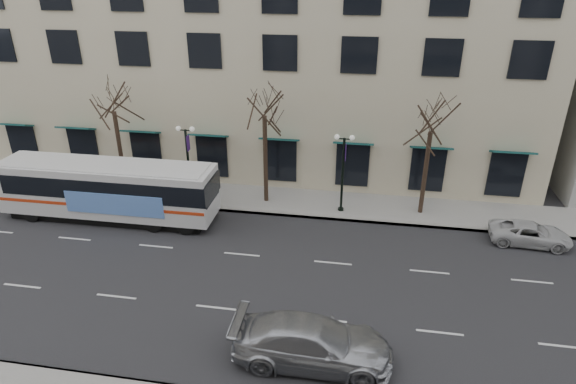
% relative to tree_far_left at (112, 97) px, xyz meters
% --- Properties ---
extents(ground, '(160.00, 160.00, 0.00)m').
position_rel_tree_far_left_xyz_m(ground, '(10.00, -8.80, -6.70)').
color(ground, black).
rests_on(ground, ground).
extents(sidewalk_far, '(80.00, 4.00, 0.15)m').
position_rel_tree_far_left_xyz_m(sidewalk_far, '(15.00, 0.20, -6.62)').
color(sidewalk_far, gray).
rests_on(sidewalk_far, ground).
extents(tree_far_left, '(3.60, 3.60, 8.34)m').
position_rel_tree_far_left_xyz_m(tree_far_left, '(0.00, 0.00, 0.00)').
color(tree_far_left, black).
rests_on(tree_far_left, ground).
extents(tree_far_mid, '(3.60, 3.60, 8.55)m').
position_rel_tree_far_left_xyz_m(tree_far_mid, '(10.00, 0.00, 0.21)').
color(tree_far_mid, black).
rests_on(tree_far_mid, ground).
extents(tree_far_right, '(3.60, 3.60, 8.06)m').
position_rel_tree_far_left_xyz_m(tree_far_right, '(20.00, 0.00, -0.28)').
color(tree_far_right, black).
rests_on(tree_far_right, ground).
extents(lamp_post_left, '(1.22, 0.45, 5.21)m').
position_rel_tree_far_left_xyz_m(lamp_post_left, '(5.01, -0.60, -3.75)').
color(lamp_post_left, black).
rests_on(lamp_post_left, ground).
extents(lamp_post_right, '(1.22, 0.45, 5.21)m').
position_rel_tree_far_left_xyz_m(lamp_post_right, '(15.01, -0.60, -3.75)').
color(lamp_post_right, black).
rests_on(lamp_post_right, ground).
extents(city_bus, '(13.35, 3.00, 3.62)m').
position_rel_tree_far_left_xyz_m(city_bus, '(1.00, -3.67, -4.72)').
color(city_bus, silver).
rests_on(city_bus, ground).
extents(silver_car, '(6.41, 2.69, 1.85)m').
position_rel_tree_far_left_xyz_m(silver_car, '(14.74, -13.60, -5.77)').
color(silver_car, '#A7AAAF').
rests_on(silver_car, ground).
extents(white_pickup, '(4.52, 2.30, 1.22)m').
position_rel_tree_far_left_xyz_m(white_pickup, '(25.82, -2.60, -6.09)').
color(white_pickup, '#BCBCBC').
rests_on(white_pickup, ground).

